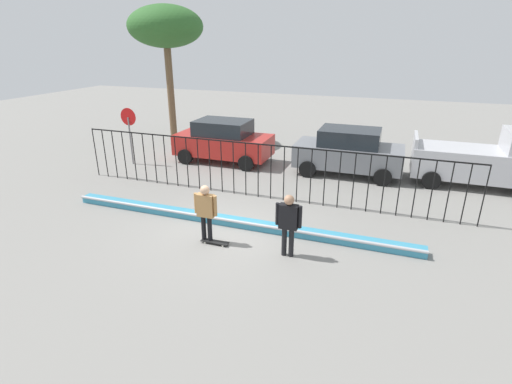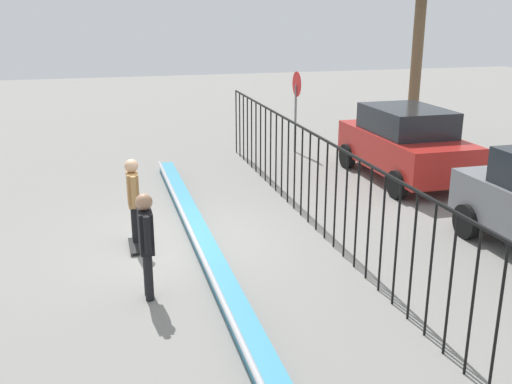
% 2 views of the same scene
% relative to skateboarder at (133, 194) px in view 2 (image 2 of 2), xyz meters
% --- Properties ---
extents(ground_plane, '(60.00, 60.00, 0.00)m').
position_rel_skateboarder_xyz_m(ground_plane, '(0.22, 0.76, -1.00)').
color(ground_plane, gray).
extents(bowl_coping_ledge, '(11.00, 0.40, 0.27)m').
position_rel_skateboarder_xyz_m(bowl_coping_ledge, '(0.22, 1.19, -0.88)').
color(bowl_coping_ledge, teal).
rests_on(bowl_coping_ledge, ground).
extents(perimeter_fence, '(14.04, 0.04, 1.95)m').
position_rel_skateboarder_xyz_m(perimeter_fence, '(0.22, 3.59, 0.19)').
color(perimeter_fence, black).
rests_on(perimeter_fence, ground).
extents(skateboarder, '(0.67, 0.25, 1.67)m').
position_rel_skateboarder_xyz_m(skateboarder, '(0.00, 0.00, 0.00)').
color(skateboarder, black).
rests_on(skateboarder, ground).
extents(skateboard, '(0.80, 0.20, 0.07)m').
position_rel_skateboarder_xyz_m(skateboard, '(0.25, -0.05, -0.94)').
color(skateboard, black).
rests_on(skateboard, ground).
extents(camera_operator, '(0.69, 0.26, 1.70)m').
position_rel_skateboarder_xyz_m(camera_operator, '(2.30, 0.04, 0.02)').
color(camera_operator, black).
rests_on(camera_operator, ground).
extents(parked_car_red, '(4.30, 2.12, 1.90)m').
position_rel_skateboarder_xyz_m(parked_car_red, '(-2.71, 7.14, -0.03)').
color(parked_car_red, '#B2231E').
rests_on(parked_car_red, ground).
extents(stop_sign, '(0.76, 0.07, 2.50)m').
position_rel_skateboarder_xyz_m(stop_sign, '(-6.40, 5.40, 0.62)').
color(stop_sign, slate).
rests_on(stop_sign, ground).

